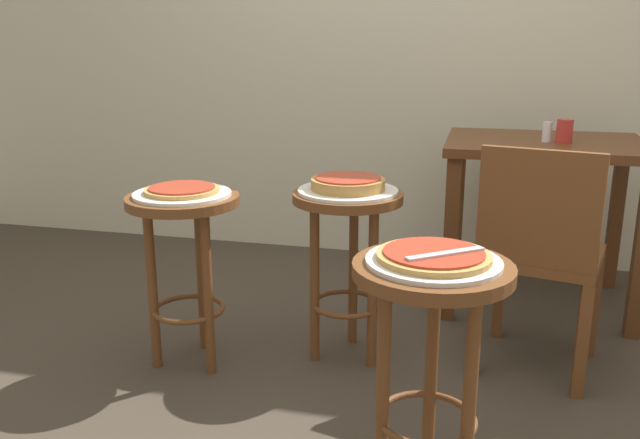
{
  "coord_description": "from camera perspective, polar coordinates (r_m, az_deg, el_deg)",
  "views": [
    {
      "loc": [
        0.35,
        -2.03,
        1.2
      ],
      "look_at": [
        -0.19,
        0.13,
        0.59
      ],
      "focal_mm": 37.27,
      "sensor_mm": 36.0,
      "label": 1
    }
  ],
  "objects": [
    {
      "name": "pizza_foreground",
      "position": [
        1.68,
        9.74,
        -3.06
      ],
      "size": [
        0.29,
        0.29,
        0.02
      ],
      "color": "tan",
      "rests_on": "serving_plate_foreground"
    },
    {
      "name": "stool_foreground",
      "position": [
        1.75,
        9.46,
        -8.81
      ],
      "size": [
        0.41,
        0.41,
        0.65
      ],
      "color": "brown",
      "rests_on": "ground_plane"
    },
    {
      "name": "stool_middle",
      "position": [
        2.47,
        -11.54,
        -1.65
      ],
      "size": [
        0.41,
        0.41,
        0.65
      ],
      "color": "brown",
      "rests_on": "ground_plane"
    },
    {
      "name": "dining_table",
      "position": [
        3.14,
        18.63,
        4.01
      ],
      "size": [
        0.86,
        0.7,
        0.76
      ],
      "color": "#5B3319",
      "rests_on": "ground_plane"
    },
    {
      "name": "pizza_server_knife",
      "position": [
        1.66,
        10.74,
        -2.88
      ],
      "size": [
        0.19,
        0.15,
        0.01
      ],
      "primitive_type": "cube",
      "rotation": [
        0.0,
        0.0,
        0.66
      ],
      "color": "silver",
      "rests_on": "pizza_foreground"
    },
    {
      "name": "cup_near_edge",
      "position": [
        3.05,
        20.26,
        7.13
      ],
      "size": [
        0.07,
        0.07,
        0.1
      ],
      "primitive_type": "cylinder",
      "color": "red",
      "rests_on": "dining_table"
    },
    {
      "name": "stool_leftside",
      "position": [
        2.47,
        2.36,
        -1.34
      ],
      "size": [
        0.41,
        0.41,
        0.65
      ],
      "color": "brown",
      "rests_on": "ground_plane"
    },
    {
      "name": "serving_plate_leftside",
      "position": [
        2.43,
        2.4,
        2.47
      ],
      "size": [
        0.37,
        0.37,
        0.01
      ],
      "primitive_type": "cylinder",
      "color": "white",
      "rests_on": "stool_leftside"
    },
    {
      "name": "serving_plate_foreground",
      "position": [
        1.69,
        9.71,
        -3.57
      ],
      "size": [
        0.34,
        0.34,
        0.01
      ],
      "primitive_type": "cylinder",
      "color": "silver",
      "rests_on": "stool_foreground"
    },
    {
      "name": "pizza_leftside",
      "position": [
        2.43,
        2.41,
        3.13
      ],
      "size": [
        0.27,
        0.27,
        0.05
      ],
      "color": "#B78442",
      "rests_on": "serving_plate_leftside"
    },
    {
      "name": "serving_plate_middle",
      "position": [
        2.43,
        -11.75,
        2.16
      ],
      "size": [
        0.35,
        0.35,
        0.01
      ],
      "primitive_type": "cylinder",
      "color": "white",
      "rests_on": "stool_middle"
    },
    {
      "name": "pizza_middle",
      "position": [
        2.43,
        -11.77,
        2.53
      ],
      "size": [
        0.27,
        0.27,
        0.02
      ],
      "color": "tan",
      "rests_on": "serving_plate_middle"
    },
    {
      "name": "wooden_chair",
      "position": [
        2.49,
        18.34,
        -2.65
      ],
      "size": [
        0.48,
        0.48,
        0.85
      ],
      "color": "brown",
      "rests_on": "ground_plane"
    },
    {
      "name": "condiment_shaker",
      "position": [
        3.07,
        18.91,
        7.13
      ],
      "size": [
        0.04,
        0.04,
        0.09
      ],
      "primitive_type": "cylinder",
      "color": "white",
      "rests_on": "dining_table"
    },
    {
      "name": "ground_plane",
      "position": [
        2.39,
        3.75,
        -14.88
      ],
      "size": [
        6.0,
        6.0,
        0.0
      ],
      "primitive_type": "plane",
      "color": "#42382D"
    }
  ]
}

